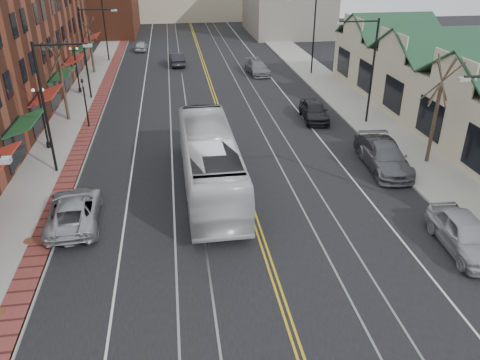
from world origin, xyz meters
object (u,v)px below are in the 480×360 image
object	(u,v)px
transit_bus	(210,161)
parked_suv	(74,210)
parked_car_c	(385,157)
parked_car_a	(465,234)
parked_car_b	(380,153)
parked_car_d	(314,111)

from	to	relation	value
transit_bus	parked_suv	bearing A→B (deg)	20.56
parked_car_c	parked_suv	bearing A→B (deg)	-163.48
parked_car_a	parked_car_c	size ratio (longest dim) A/B	0.87
transit_bus	parked_suv	distance (m)	7.89
transit_bus	parked_car_c	xyz separation A→B (m)	(11.30, 1.08, -0.93)
parked_car_c	transit_bus	bearing A→B (deg)	-169.90
transit_bus	parked_car_b	world-z (taller)	transit_bus
parked_suv	parked_car_c	distance (m)	19.01
parked_suv	parked_car_a	xyz separation A→B (m)	(18.60, -5.05, 0.09)
parked_car_c	parked_car_d	size ratio (longest dim) A/B	1.22
parked_car_a	parked_car_c	distance (m)	8.96
parked_suv	parked_car_a	distance (m)	19.27
parked_car_b	parked_car_c	distance (m)	0.72
parked_suv	parked_car_d	bearing A→B (deg)	-144.54
parked_car_a	transit_bus	bearing A→B (deg)	148.93
parked_car_a	parked_car_b	distance (m)	9.68
parked_car_d	parked_car_c	bearing A→B (deg)	-75.44
parked_suv	parked_car_c	bearing A→B (deg)	-171.93
parked_suv	parked_car_b	xyz separation A→B (m)	(18.60, 4.63, 0.07)
transit_bus	parked_car_d	size ratio (longest dim) A/B	2.69
parked_car_b	parked_car_d	bearing A→B (deg)	101.09
transit_bus	parked_suv	world-z (taller)	transit_bus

